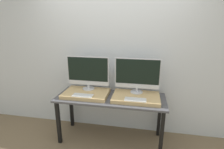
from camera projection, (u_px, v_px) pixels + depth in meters
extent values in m
cube|color=silver|center=(115.00, 57.00, 2.89)|extent=(8.00, 0.04, 2.60)
cube|color=#47474C|center=(110.00, 98.00, 2.70)|extent=(1.68, 0.62, 0.03)
cube|color=black|center=(58.00, 123.00, 2.71)|extent=(0.05, 0.05, 0.72)
cube|color=black|center=(162.00, 134.00, 2.43)|extent=(0.05, 0.05, 0.72)
cube|color=black|center=(71.00, 108.00, 3.18)|extent=(0.05, 0.05, 0.72)
cube|color=black|center=(159.00, 116.00, 2.90)|extent=(0.05, 0.05, 0.72)
cube|color=tan|center=(86.00, 93.00, 2.76)|extent=(0.70, 0.47, 0.06)
cylinder|color=silver|center=(89.00, 89.00, 2.87)|extent=(0.19, 0.19, 0.01)
cylinder|color=silver|center=(89.00, 86.00, 2.86)|extent=(0.04, 0.04, 0.06)
cube|color=silver|center=(88.00, 71.00, 2.78)|extent=(0.68, 0.02, 0.46)
cube|color=black|center=(88.00, 69.00, 2.76)|extent=(0.65, 0.00, 0.38)
cube|color=silver|center=(88.00, 83.00, 2.83)|extent=(0.67, 0.00, 0.06)
cube|color=silver|center=(83.00, 95.00, 2.60)|extent=(0.30, 0.13, 0.01)
cube|color=silver|center=(83.00, 95.00, 2.59)|extent=(0.29, 0.12, 0.00)
cube|color=tan|center=(136.00, 97.00, 2.62)|extent=(0.70, 0.47, 0.06)
cylinder|color=silver|center=(137.00, 92.00, 2.73)|extent=(0.19, 0.19, 0.01)
cylinder|color=silver|center=(137.00, 90.00, 2.72)|extent=(0.04, 0.04, 0.06)
cube|color=silver|center=(137.00, 74.00, 2.64)|extent=(0.68, 0.02, 0.46)
cube|color=black|center=(137.00, 72.00, 2.62)|extent=(0.65, 0.00, 0.38)
cube|color=silver|center=(137.00, 86.00, 2.69)|extent=(0.67, 0.00, 0.06)
cube|color=silver|center=(135.00, 100.00, 2.46)|extent=(0.30, 0.13, 0.01)
cube|color=silver|center=(135.00, 99.00, 2.45)|extent=(0.29, 0.12, 0.00)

